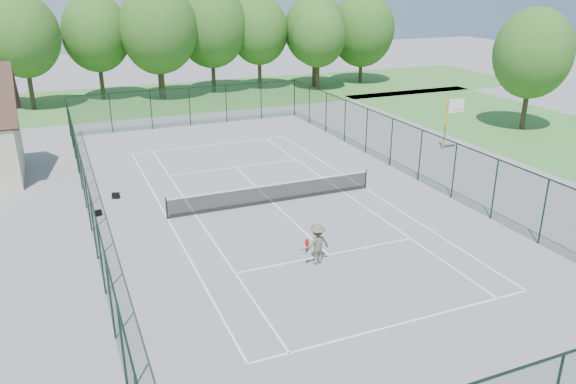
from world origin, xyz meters
The scene contains 12 objects.
ground centered at (0.00, 0.00, 0.00)m, with size 140.00×140.00×0.00m, color gray.
grass_far centered at (0.00, 30.00, 0.01)m, with size 80.00×16.00×0.01m, color #488739.
grass_side centered at (24.00, 4.00, 0.01)m, with size 14.00×40.00×0.01m, color #488739.
court_lines centered at (0.00, 0.00, 0.00)m, with size 11.05×23.85×0.01m.
tennis_net centered at (0.00, 0.00, 0.58)m, with size 11.08×0.08×1.10m.
fence_enclosure centered at (0.00, 0.00, 1.56)m, with size 18.05×36.05×3.02m.
tree_line_far centered at (0.00, 30.00, 5.99)m, with size 39.40×6.40×9.70m.
basketball_goal centered at (14.29, 4.13, 2.57)m, with size 1.20×1.43×3.65m.
tree_side centered at (23.50, 6.92, 5.74)m, with size 5.75×5.75×9.10m.
sports_bag_a centered at (-8.56, 1.75, 0.14)m, with size 0.35×0.21×0.28m, color black.
sports_bag_b centered at (-7.46, 3.84, 0.15)m, with size 0.38×0.23×0.30m, color black.
tennis_player centered at (-0.77, -6.87, 0.87)m, with size 2.15×0.92×1.73m.
Camera 1 is at (-9.78, -25.25, 10.86)m, focal length 35.00 mm.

